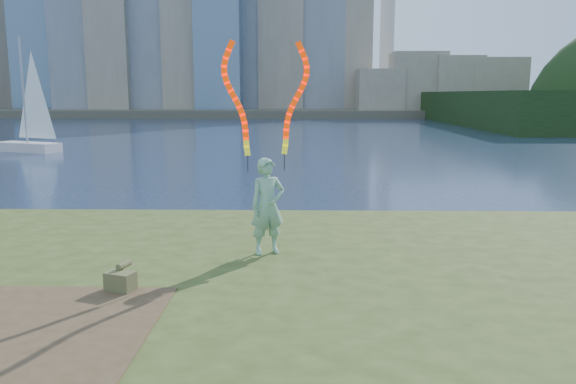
{
  "coord_description": "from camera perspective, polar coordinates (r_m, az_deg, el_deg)",
  "views": [
    {
      "loc": [
        1.23,
        -9.72,
        3.68
      ],
      "look_at": [
        1.01,
        1.0,
        1.81
      ],
      "focal_mm": 35.0,
      "sensor_mm": 36.0,
      "label": 1
    }
  ],
  "objects": [
    {
      "name": "dirt_patch",
      "position": [
        7.9,
        -25.24,
        -12.39
      ],
      "size": [
        3.2,
        3.0,
        0.02
      ],
      "primitive_type": "cube",
      "color": "#47331E",
      "rests_on": "grassy_knoll"
    },
    {
      "name": "far_shore",
      "position": [
        104.77,
        0.52,
        8.24
      ],
      "size": [
        320.0,
        40.0,
        1.2
      ],
      "primitive_type": "cube",
      "color": "#524C3C",
      "rests_on": "ground"
    },
    {
      "name": "woman_with_ribbons",
      "position": [
        10.11,
        -2.13,
        1.45
      ],
      "size": [
        1.95,
        0.86,
        4.12
      ],
      "rotation": [
        0.0,
        0.0,
        0.4
      ],
      "color": "#217343",
      "rests_on": "grassy_knoll"
    },
    {
      "name": "canvas_bag",
      "position": [
        8.77,
        -16.63,
        -8.6
      ],
      "size": [
        0.48,
        0.54,
        0.39
      ],
      "rotation": [
        0.0,
        0.0,
        -0.33
      ],
      "color": "brown",
      "rests_on": "grassy_knoll"
    },
    {
      "name": "sailboat",
      "position": [
        39.9,
        -24.78,
        5.53
      ],
      "size": [
        4.75,
        3.11,
        7.31
      ],
      "rotation": [
        0.0,
        0.0,
        -0.4
      ],
      "color": "silver",
      "rests_on": "ground"
    },
    {
      "name": "grassy_knoll",
      "position": [
        8.23,
        -7.73,
        -14.15
      ],
      "size": [
        20.0,
        18.0,
        0.8
      ],
      "color": "#354318",
      "rests_on": "ground"
    },
    {
      "name": "ground",
      "position": [
        10.46,
        -5.73,
        -10.74
      ],
      "size": [
        320.0,
        320.0,
        0.0
      ],
      "primitive_type": "plane",
      "color": "#1A2741",
      "rests_on": "ground"
    }
  ]
}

